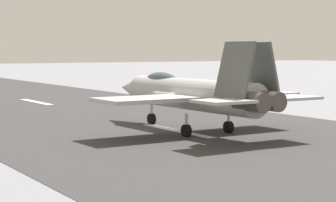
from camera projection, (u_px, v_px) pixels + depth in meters
The scene contains 5 objects.
ground_plane at pixel (170, 130), 41.25m from camera, with size 400.00×400.00×0.00m, color gray.
runway_strip at pixel (170, 130), 41.24m from camera, with size 240.00×26.00×0.02m.
fighter_jet at pixel (190, 93), 40.03m from camera, with size 16.94×13.69×5.67m.
crew_person at pixel (197, 97), 58.38m from camera, with size 0.69×0.36×1.66m.
marker_cone_mid at pixel (260, 107), 54.26m from camera, with size 0.44×0.44×0.55m, color orange.
Camera 1 is at (-34.90, 21.45, 5.21)m, focal length 67.58 mm.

